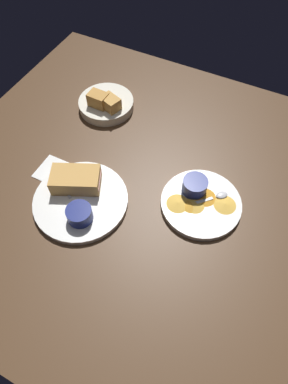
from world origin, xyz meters
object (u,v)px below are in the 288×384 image
object	(u,v)px
ramekin_dark_sauce	(79,214)
ramekin_light_gravy	(195,185)
spoon_by_dark_ramekin	(72,202)
sandwich_half_near	(76,180)
bread_basket_rear	(106,104)
plate_sandwich_main	(81,201)
plate_chips_companion	(201,203)
spoon_by_gravy_ramekin	(217,196)

from	to	relation	value
ramekin_dark_sauce	ramekin_light_gravy	bearing A→B (deg)	42.56
ramekin_dark_sauce	spoon_by_dark_ramekin	distance (cm)	5.63
sandwich_half_near	bread_basket_rear	world-z (taller)	bread_basket_rear
plate_sandwich_main	bread_basket_rear	size ratio (longest dim) A/B	1.42
plate_sandwich_main	plate_chips_companion	size ratio (longest dim) A/B	1.18
plate_sandwich_main	ramekin_light_gravy	world-z (taller)	ramekin_light_gravy
spoon_by_dark_ramekin	spoon_by_gravy_ramekin	world-z (taller)	same
sandwich_half_near	ramekin_dark_sauce	xyz separation A→B (cm)	(6.45, -8.35, -0.33)
ramekin_dark_sauce	bread_basket_rear	xyz separation A→B (cm)	(-15.39, 39.60, -1.51)
spoon_by_dark_ramekin	ramekin_light_gravy	xyz separation A→B (cm)	(27.44, 18.12, 1.81)
spoon_by_dark_ramekin	bread_basket_rear	distance (cm)	38.22
plate_chips_companion	ramekin_light_gravy	xyz separation A→B (cm)	(-3.23, 2.69, 2.97)
plate_chips_companion	bread_basket_rear	xyz separation A→B (cm)	(-41.59, 21.20, 1.36)
sandwich_half_near	ramekin_light_gravy	bearing A→B (deg)	23.42
ramekin_dark_sauce	bread_basket_rear	bearing A→B (deg)	111.24
plate_sandwich_main	ramekin_light_gravy	size ratio (longest dim) A/B	3.80
bread_basket_rear	spoon_by_dark_ramekin	bearing A→B (deg)	-73.40
ramekin_dark_sauce	spoon_by_dark_ramekin	bearing A→B (deg)	146.37
sandwich_half_near	plate_chips_companion	bearing A→B (deg)	17.11
plate_sandwich_main	sandwich_half_near	size ratio (longest dim) A/B	1.70
ramekin_dark_sauce	spoon_by_dark_ramekin	xyz separation A→B (cm)	(-4.47, 2.97, -1.71)
plate_sandwich_main	ramekin_dark_sauce	world-z (taller)	ramekin_dark_sauce
plate_sandwich_main	bread_basket_rear	distance (cm)	36.92
bread_basket_rear	ramekin_dark_sauce	bearing A→B (deg)	-68.76
spoon_by_gravy_ramekin	sandwich_half_near	bearing A→B (deg)	-159.58
ramekin_dark_sauce	ramekin_light_gravy	size ratio (longest dim) A/B	0.99
spoon_by_gravy_ramekin	bread_basket_rear	bearing A→B (deg)	158.29
sandwich_half_near	spoon_by_gravy_ramekin	size ratio (longest dim) A/B	1.86
spoon_by_dark_ramekin	spoon_by_gravy_ramekin	size ratio (longest dim) A/B	1.12
spoon_by_dark_ramekin	plate_sandwich_main	bearing A→B (deg)	54.36
sandwich_half_near	spoon_by_gravy_ramekin	world-z (taller)	sandwich_half_near
ramekin_light_gravy	plate_sandwich_main	bearing A→B (deg)	-148.04
plate_chips_companion	ramekin_light_gravy	distance (cm)	5.15
spoon_by_dark_ramekin	plate_chips_companion	world-z (taller)	spoon_by_dark_ramekin
plate_chips_companion	bread_basket_rear	world-z (taller)	bread_basket_rear
plate_sandwich_main	spoon_by_gravy_ramekin	bearing A→B (deg)	27.42
sandwich_half_near	spoon_by_gravy_ramekin	xyz separation A→B (cm)	(35.94, 13.38, -2.04)
spoon_by_dark_ramekin	bread_basket_rear	world-z (taller)	bread_basket_rear
ramekin_dark_sauce	plate_chips_companion	xyz separation A→B (cm)	(26.21, 18.40, -2.87)
sandwich_half_near	bread_basket_rear	xyz separation A→B (cm)	(-8.94, 31.25, -1.84)
plate_sandwich_main	spoon_by_gravy_ramekin	world-z (taller)	spoon_by_gravy_ramekin
plate_sandwich_main	plate_chips_companion	distance (cm)	32.38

